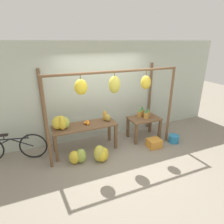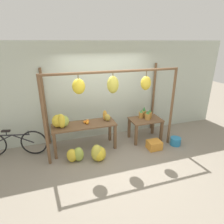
{
  "view_description": "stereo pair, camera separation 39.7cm",
  "coord_description": "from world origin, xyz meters",
  "px_view_note": "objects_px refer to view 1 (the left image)",
  "views": [
    {
      "loc": [
        -1.75,
        -3.6,
        2.78
      ],
      "look_at": [
        0.06,
        0.75,
        0.99
      ],
      "focal_mm": 30.0,
      "sensor_mm": 36.0,
      "label": 1
    },
    {
      "loc": [
        -1.38,
        -3.74,
        2.78
      ],
      "look_at": [
        0.06,
        0.75,
        0.99
      ],
      "focal_mm": 30.0,
      "sensor_mm": 36.0,
      "label": 2
    }
  ],
  "objects_px": {
    "banana_pile_on_table": "(61,123)",
    "papaya_pile": "(106,117)",
    "pineapple_cluster": "(144,113)",
    "parked_bicycle": "(12,147)",
    "orange_pile": "(87,123)",
    "banana_pile_ground_right": "(101,154)",
    "blue_bucket": "(174,139)",
    "banana_pile_ground_left": "(78,157)",
    "fruit_crate_white": "(154,143)"
  },
  "relations": [
    {
      "from": "banana_pile_on_table",
      "to": "papaya_pile",
      "type": "height_order",
      "value": "banana_pile_on_table"
    },
    {
      "from": "pineapple_cluster",
      "to": "parked_bicycle",
      "type": "bearing_deg",
      "value": 176.74
    },
    {
      "from": "orange_pile",
      "to": "papaya_pile",
      "type": "distance_m",
      "value": 0.55
    },
    {
      "from": "orange_pile",
      "to": "banana_pile_on_table",
      "type": "bearing_deg",
      "value": -179.35
    },
    {
      "from": "banana_pile_ground_right",
      "to": "blue_bucket",
      "type": "relative_size",
      "value": 1.56
    },
    {
      "from": "pineapple_cluster",
      "to": "blue_bucket",
      "type": "relative_size",
      "value": 1.28
    },
    {
      "from": "banana_pile_on_table",
      "to": "banana_pile_ground_right",
      "type": "relative_size",
      "value": 0.98
    },
    {
      "from": "pineapple_cluster",
      "to": "parked_bicycle",
      "type": "xyz_separation_m",
      "value": [
        -3.61,
        0.21,
        -0.42
      ]
    },
    {
      "from": "blue_bucket",
      "to": "papaya_pile",
      "type": "bearing_deg",
      "value": 161.2
    },
    {
      "from": "banana_pile_on_table",
      "to": "orange_pile",
      "type": "relative_size",
      "value": 2.28
    },
    {
      "from": "pineapple_cluster",
      "to": "banana_pile_ground_left",
      "type": "bearing_deg",
      "value": -165.55
    },
    {
      "from": "fruit_crate_white",
      "to": "blue_bucket",
      "type": "height_order",
      "value": "fruit_crate_white"
    },
    {
      "from": "pineapple_cluster",
      "to": "papaya_pile",
      "type": "xyz_separation_m",
      "value": [
        -1.2,
        -0.0,
        0.09
      ]
    },
    {
      "from": "orange_pile",
      "to": "blue_bucket",
      "type": "distance_m",
      "value": 2.57
    },
    {
      "from": "banana_pile_ground_left",
      "to": "banana_pile_ground_right",
      "type": "bearing_deg",
      "value": -12.0
    },
    {
      "from": "banana_pile_ground_left",
      "to": "orange_pile",
      "type": "bearing_deg",
      "value": 52.22
    },
    {
      "from": "pineapple_cluster",
      "to": "parked_bicycle",
      "type": "height_order",
      "value": "pineapple_cluster"
    },
    {
      "from": "orange_pile",
      "to": "pineapple_cluster",
      "type": "distance_m",
      "value": 1.75
    },
    {
      "from": "pineapple_cluster",
      "to": "fruit_crate_white",
      "type": "relative_size",
      "value": 1.02
    },
    {
      "from": "orange_pile",
      "to": "fruit_crate_white",
      "type": "height_order",
      "value": "orange_pile"
    },
    {
      "from": "banana_pile_on_table",
      "to": "blue_bucket",
      "type": "distance_m",
      "value": 3.23
    },
    {
      "from": "banana_pile_ground_left",
      "to": "blue_bucket",
      "type": "relative_size",
      "value": 1.63
    },
    {
      "from": "banana_pile_on_table",
      "to": "fruit_crate_white",
      "type": "xyz_separation_m",
      "value": [
        2.38,
        -0.61,
        -0.79
      ]
    },
    {
      "from": "blue_bucket",
      "to": "orange_pile",
      "type": "bearing_deg",
      "value": 165.76
    },
    {
      "from": "pineapple_cluster",
      "to": "fruit_crate_white",
      "type": "height_order",
      "value": "pineapple_cluster"
    },
    {
      "from": "papaya_pile",
      "to": "banana_pile_ground_left",
      "type": "bearing_deg",
      "value": -150.0
    },
    {
      "from": "blue_bucket",
      "to": "pineapple_cluster",
      "type": "bearing_deg",
      "value": 135.99
    },
    {
      "from": "banana_pile_ground_right",
      "to": "parked_bicycle",
      "type": "bearing_deg",
      "value": 156.37
    },
    {
      "from": "papaya_pile",
      "to": "parked_bicycle",
      "type": "bearing_deg",
      "value": 175.02
    },
    {
      "from": "pineapple_cluster",
      "to": "banana_pile_ground_left",
      "type": "relative_size",
      "value": 0.79
    },
    {
      "from": "papaya_pile",
      "to": "orange_pile",
      "type": "bearing_deg",
      "value": -177.59
    },
    {
      "from": "banana_pile_ground_left",
      "to": "blue_bucket",
      "type": "distance_m",
      "value": 2.82
    },
    {
      "from": "orange_pile",
      "to": "parked_bicycle",
      "type": "xyz_separation_m",
      "value": [
        -1.86,
        0.23,
        -0.43
      ]
    },
    {
      "from": "papaya_pile",
      "to": "banana_pile_on_table",
      "type": "bearing_deg",
      "value": -178.56
    },
    {
      "from": "orange_pile",
      "to": "banana_pile_ground_left",
      "type": "height_order",
      "value": "orange_pile"
    },
    {
      "from": "orange_pile",
      "to": "banana_pile_ground_left",
      "type": "distance_m",
      "value": 0.9
    },
    {
      "from": "banana_pile_on_table",
      "to": "fruit_crate_white",
      "type": "relative_size",
      "value": 1.22
    },
    {
      "from": "banana_pile_on_table",
      "to": "orange_pile",
      "type": "bearing_deg",
      "value": 0.65
    },
    {
      "from": "banana_pile_ground_left",
      "to": "papaya_pile",
      "type": "distance_m",
      "value": 1.3
    },
    {
      "from": "banana_pile_ground_left",
      "to": "papaya_pile",
      "type": "bearing_deg",
      "value": 30.0
    },
    {
      "from": "banana_pile_on_table",
      "to": "blue_bucket",
      "type": "xyz_separation_m",
      "value": [
        3.07,
        -0.6,
        -0.79
      ]
    },
    {
      "from": "fruit_crate_white",
      "to": "papaya_pile",
      "type": "xyz_separation_m",
      "value": [
        -1.17,
        0.64,
        0.74
      ]
    },
    {
      "from": "banana_pile_ground_left",
      "to": "fruit_crate_white",
      "type": "xyz_separation_m",
      "value": [
        2.13,
        -0.09,
        -0.06
      ]
    },
    {
      "from": "orange_pile",
      "to": "papaya_pile",
      "type": "relative_size",
      "value": 0.68
    },
    {
      "from": "papaya_pile",
      "to": "banana_pile_ground_right",
      "type": "bearing_deg",
      "value": -120.71
    },
    {
      "from": "banana_pile_ground_left",
      "to": "fruit_crate_white",
      "type": "distance_m",
      "value": 2.13
    },
    {
      "from": "parked_bicycle",
      "to": "papaya_pile",
      "type": "bearing_deg",
      "value": -4.98
    },
    {
      "from": "banana_pile_ground_right",
      "to": "orange_pile",
      "type": "bearing_deg",
      "value": 102.84
    },
    {
      "from": "papaya_pile",
      "to": "blue_bucket",
      "type": "bearing_deg",
      "value": -18.8
    },
    {
      "from": "banana_pile_ground_left",
      "to": "blue_bucket",
      "type": "height_order",
      "value": "banana_pile_ground_left"
    }
  ]
}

